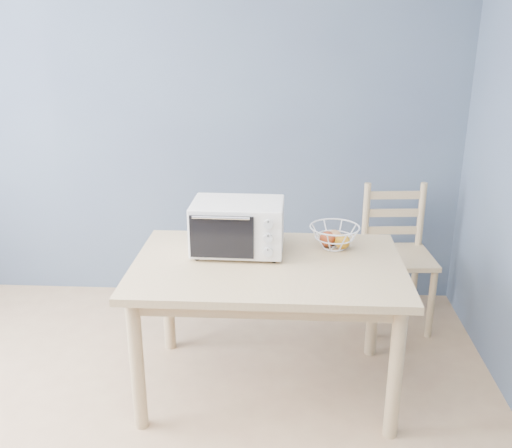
# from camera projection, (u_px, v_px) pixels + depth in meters

# --- Properties ---
(room) EXTENTS (4.01, 4.51, 2.61)m
(room) POSITION_uv_depth(u_px,v_px,m) (32.00, 233.00, 1.79)
(room) COLOR tan
(room) RESTS_ON ground
(dining_table) EXTENTS (1.40, 0.90, 0.75)m
(dining_table) POSITION_uv_depth(u_px,v_px,m) (268.00, 281.00, 2.98)
(dining_table) COLOR tan
(dining_table) RESTS_ON ground
(toaster_oven) EXTENTS (0.49, 0.36, 0.28)m
(toaster_oven) POSITION_uv_depth(u_px,v_px,m) (234.00, 226.00, 3.03)
(toaster_oven) COLOR white
(toaster_oven) RESTS_ON dining_table
(fruit_basket) EXTENTS (0.36, 0.36, 0.13)m
(fruit_basket) POSITION_uv_depth(u_px,v_px,m) (334.00, 237.00, 3.12)
(fruit_basket) COLOR white
(fruit_basket) RESTS_ON dining_table
(dining_chair) EXTENTS (0.47, 0.47, 0.93)m
(dining_chair) POSITION_uv_depth(u_px,v_px,m) (396.00, 258.00, 3.76)
(dining_chair) COLOR tan
(dining_chair) RESTS_ON ground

